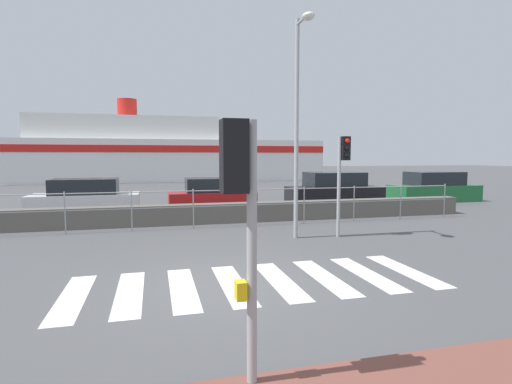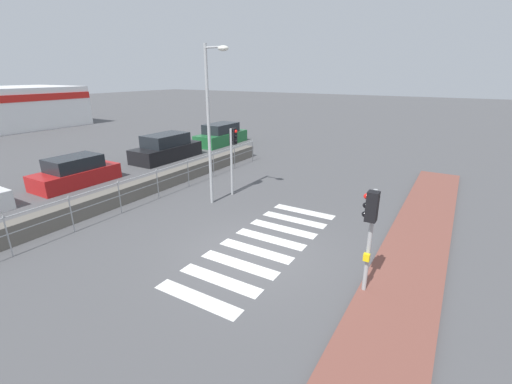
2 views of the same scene
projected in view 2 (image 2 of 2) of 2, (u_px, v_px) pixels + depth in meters
ground_plane at (253, 253)px, 10.19m from camera, size 160.00×160.00×0.00m
sidewalk_brick at (399, 294)px, 8.17m from camera, size 24.00×1.80×0.12m
crosswalk at (263, 245)px, 10.67m from camera, size 6.75×2.40×0.01m
seawall at (106, 201)px, 13.39m from camera, size 21.19×0.55×0.68m
harbor_fence at (119, 192)px, 12.80m from camera, size 19.11×0.04×1.28m
traffic_light_near at (370, 222)px, 7.59m from camera, size 0.34×0.32×2.67m
traffic_light_far at (233, 147)px, 14.46m from camera, size 0.34×0.32×2.90m
streetlamp at (212, 110)px, 12.82m from camera, size 0.32×1.06×6.08m
parked_car_red at (75, 173)px, 16.28m from camera, size 3.80×1.72×1.36m
parked_car_black at (166, 149)px, 21.08m from camera, size 4.49×1.85×1.56m
parked_car_green at (221, 135)px, 25.65m from camera, size 4.51×1.77×1.53m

